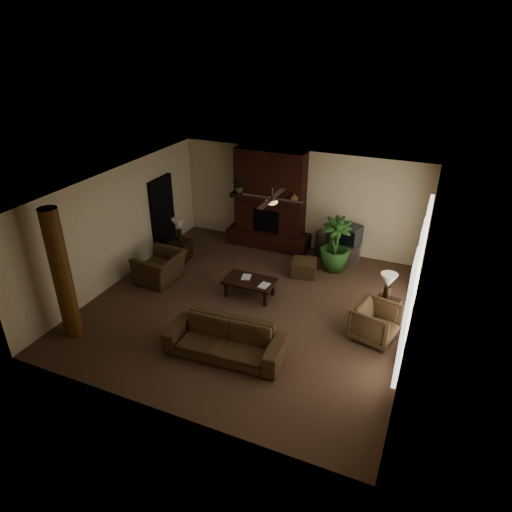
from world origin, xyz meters
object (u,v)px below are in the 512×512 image
at_px(log_column, 62,275).
at_px(lamp_left, 178,226).
at_px(armchair_left, 160,263).
at_px(side_table_right, 385,312).
at_px(lamp_right, 388,282).
at_px(coffee_table, 250,282).
at_px(tv_stand, 344,251).
at_px(floor_plant, 334,255).
at_px(sofa, 225,335).
at_px(armchair_right, 376,321).
at_px(side_table_left, 181,250).
at_px(floor_vase, 321,241).
at_px(ottoman, 304,268).

distance_m(log_column, lamp_left, 3.81).
distance_m(armchair_left, side_table_right, 5.50).
distance_m(lamp_left, lamp_right, 5.67).
bearing_deg(coffee_table, lamp_right, 2.85).
xyz_separation_m(tv_stand, floor_plant, (-0.12, -0.65, 0.15)).
height_order(armchair_left, lamp_left, lamp_left).
bearing_deg(sofa, armchair_right, 29.21).
bearing_deg(floor_plant, side_table_left, -164.66).
bearing_deg(floor_vase, coffee_table, -109.22).
bearing_deg(floor_plant, side_table_right, -49.87).
distance_m(log_column, side_table_left, 3.97).
bearing_deg(lamp_left, side_table_left, 115.44).
height_order(ottoman, side_table_right, side_table_right).
height_order(log_column, floor_vase, log_column).
relative_size(floor_plant, side_table_left, 2.60).
relative_size(armchair_left, floor_vase, 1.46).
bearing_deg(coffee_table, side_table_right, 2.81).
bearing_deg(floor_plant, lamp_right, -50.39).
xyz_separation_m(sofa, side_table_left, (-2.95, 3.13, -0.18)).
relative_size(side_table_left, side_table_right, 1.00).
bearing_deg(floor_plant, coffee_table, -125.45).
bearing_deg(log_column, sofa, 11.68).
distance_m(sofa, armchair_right, 3.07).
distance_m(tv_stand, floor_vase, 0.68).
height_order(armchair_left, floor_vase, armchair_left).
distance_m(floor_vase, lamp_left, 3.93).
height_order(floor_plant, side_table_left, floor_plant).
distance_m(sofa, lamp_right, 3.56).
height_order(log_column, side_table_left, log_column).
bearing_deg(ottoman, side_table_right, -30.69).
bearing_deg(sofa, side_table_left, 130.05).
distance_m(armchair_left, ottoman, 3.66).
bearing_deg(lamp_right, log_column, -153.31).
height_order(log_column, armchair_left, log_column).
bearing_deg(sofa, side_table_right, 37.16).
bearing_deg(armchair_left, coffee_table, 96.57).
relative_size(armchair_right, lamp_right, 1.32).
bearing_deg(lamp_left, sofa, -46.67).
height_order(ottoman, lamp_left, lamp_left).
bearing_deg(coffee_table, ottoman, 59.87).
distance_m(armchair_left, side_table_left, 1.23).
height_order(sofa, armchair_left, armchair_left).
xyz_separation_m(tv_stand, floor_vase, (-0.65, -0.00, 0.18)).
bearing_deg(tv_stand, sofa, -109.44).
distance_m(armchair_right, lamp_right, 0.87).
bearing_deg(floor_plant, floor_vase, 129.23).
bearing_deg(log_column, lamp_right, 26.69).
relative_size(coffee_table, lamp_right, 1.85).
distance_m(log_column, coffee_table, 4.08).
bearing_deg(log_column, coffee_table, 45.18).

